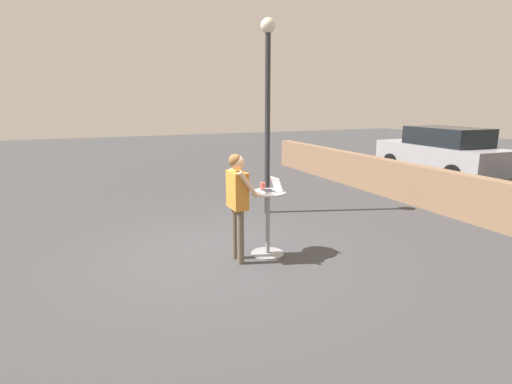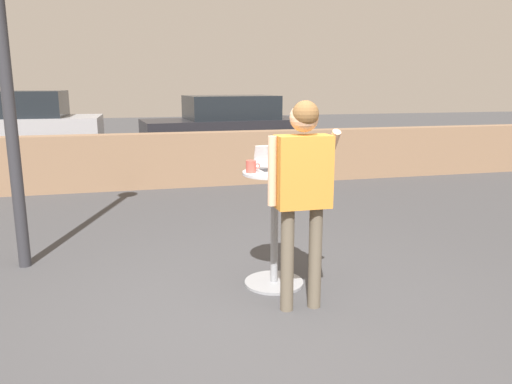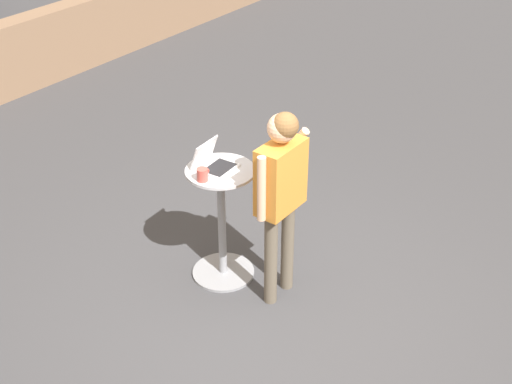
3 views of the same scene
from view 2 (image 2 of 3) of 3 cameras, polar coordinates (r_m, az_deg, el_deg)
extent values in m
plane|color=#3D3D3F|center=(4.14, 0.70, -14.49)|extent=(50.00, 50.00, 0.00)
cube|color=#84664C|center=(9.26, -8.12, 3.68)|extent=(16.79, 0.35, 0.99)
cylinder|color=gray|center=(4.83, 2.06, -10.28)|extent=(0.56, 0.56, 0.03)
cylinder|color=gray|center=(4.65, 2.11, -4.25)|extent=(0.07, 0.07, 1.03)
cylinder|color=#B7B7BC|center=(4.53, 2.17, 2.19)|extent=(0.59, 0.59, 0.02)
cube|color=silver|center=(4.53, 2.15, 2.47)|extent=(0.31, 0.25, 0.02)
cube|color=black|center=(4.53, 2.15, 2.59)|extent=(0.27, 0.20, 0.00)
cube|color=silver|center=(4.66, 1.52, 4.14)|extent=(0.30, 0.10, 0.21)
cube|color=white|center=(4.65, 1.54, 4.15)|extent=(0.27, 0.08, 0.19)
cylinder|color=#C14C42|center=(4.46, -0.58, 2.92)|extent=(0.09, 0.09, 0.11)
torus|color=#C14C42|center=(4.48, 0.18, 2.98)|extent=(0.05, 0.01, 0.05)
cylinder|color=brown|center=(4.16, 3.59, -7.75)|extent=(0.11, 0.11, 0.88)
cylinder|color=brown|center=(4.24, 6.77, -7.43)|extent=(0.11, 0.11, 0.88)
cube|color=orange|center=(4.01, 5.40, 2.33)|extent=(0.44, 0.22, 0.58)
sphere|color=#DBAD89|center=(3.96, 5.52, 8.47)|extent=(0.23, 0.23, 0.23)
sphere|color=brown|center=(3.93, 5.67, 8.86)|extent=(0.21, 0.21, 0.21)
cylinder|color=#DBAD89|center=(3.93, 1.86, 2.39)|extent=(0.07, 0.07, 0.55)
cylinder|color=#DBAD89|center=(4.16, 8.41, 4.36)|extent=(0.07, 0.33, 0.43)
cube|color=black|center=(13.13, -3.75, 6.93)|extent=(4.28, 2.13, 0.63)
cube|color=black|center=(13.14, -2.91, 9.65)|extent=(2.41, 1.74, 0.60)
cylinder|color=black|center=(12.06, -8.53, 4.99)|extent=(0.72, 0.28, 0.71)
cylinder|color=black|center=(13.69, -9.88, 5.81)|extent=(0.72, 0.28, 0.71)
cylinder|color=black|center=(12.79, 2.85, 5.53)|extent=(0.72, 0.28, 0.71)
cylinder|color=black|center=(14.33, 0.31, 6.28)|extent=(0.72, 0.28, 0.71)
cube|color=#9E9EA3|center=(13.06, -27.19, 5.86)|extent=(4.55, 1.92, 0.80)
cube|color=black|center=(12.96, -26.52, 8.99)|extent=(2.52, 1.64, 0.60)
cylinder|color=black|center=(11.98, -21.55, 4.14)|extent=(0.68, 0.24, 0.67)
cylinder|color=black|center=(13.64, -20.48, 5.13)|extent=(0.68, 0.24, 0.67)
cylinder|color=#2D2D33|center=(5.49, -26.73, 12.16)|extent=(0.12, 0.12, 3.95)
camera|label=1|loc=(7.22, 64.57, 10.62)|focal=28.00mm
camera|label=3|loc=(3.58, -93.04, 37.45)|focal=50.00mm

